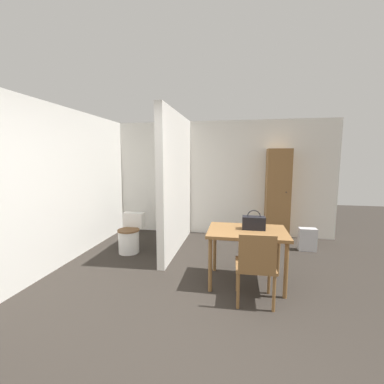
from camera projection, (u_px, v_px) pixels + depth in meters
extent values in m
plane|color=#2D2823|center=(168.00, 345.00, 2.34)|extent=(16.00, 16.00, 0.00)
cube|color=white|center=(211.00, 178.00, 5.74)|extent=(5.23, 0.12, 2.50)
cube|color=white|center=(71.00, 185.00, 4.32)|extent=(0.12, 4.60, 2.50)
cube|color=white|center=(177.00, 182.00, 4.76)|extent=(0.12, 2.10, 2.50)
cube|color=brown|center=(247.00, 232.00, 3.42)|extent=(1.04, 0.74, 0.04)
cylinder|color=brown|center=(210.00, 265.00, 3.25)|extent=(0.05, 0.05, 0.70)
cylinder|color=brown|center=(286.00, 270.00, 3.09)|extent=(0.05, 0.05, 0.70)
cylinder|color=brown|center=(215.00, 248.00, 3.85)|extent=(0.05, 0.05, 0.70)
cylinder|color=brown|center=(278.00, 252.00, 3.69)|extent=(0.05, 0.05, 0.70)
cube|color=brown|center=(255.00, 265.00, 3.02)|extent=(0.46, 0.46, 0.04)
cube|color=brown|center=(257.00, 254.00, 2.78)|extent=(0.41, 0.04, 0.41)
cylinder|color=brown|center=(237.00, 275.00, 3.27)|extent=(0.04, 0.04, 0.42)
cylinder|color=brown|center=(269.00, 277.00, 3.21)|extent=(0.04, 0.04, 0.42)
cylinder|color=brown|center=(238.00, 291.00, 2.88)|extent=(0.04, 0.04, 0.42)
cylinder|color=brown|center=(274.00, 294.00, 2.82)|extent=(0.04, 0.04, 0.42)
cylinder|color=white|center=(129.00, 242.00, 4.63)|extent=(0.37, 0.37, 0.40)
cylinder|color=brown|center=(128.00, 230.00, 4.60)|extent=(0.39, 0.39, 0.02)
cube|color=white|center=(134.00, 220.00, 4.83)|extent=(0.38, 0.18, 0.28)
cube|color=black|center=(254.00, 223.00, 3.45)|extent=(0.30, 0.15, 0.17)
torus|color=black|center=(254.00, 217.00, 3.44)|extent=(0.18, 0.01, 0.18)
cube|color=brown|center=(277.00, 195.00, 5.25)|extent=(0.46, 0.43, 1.88)
sphere|color=black|center=(286.00, 192.00, 5.00)|extent=(0.02, 0.02, 0.02)
cube|color=#BCBCC1|center=(307.00, 239.00, 4.73)|extent=(0.31, 0.17, 0.42)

